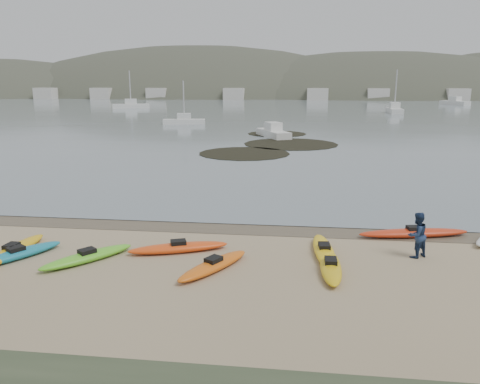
# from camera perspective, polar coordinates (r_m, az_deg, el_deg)

# --- Properties ---
(ground) EXTENTS (600.00, 600.00, 0.00)m
(ground) POSITION_cam_1_polar(r_m,az_deg,el_deg) (20.81, 0.00, -4.02)
(ground) COLOR tan
(ground) RESTS_ON ground
(wet_sand) EXTENTS (60.00, 60.00, 0.00)m
(wet_sand) POSITION_cam_1_polar(r_m,az_deg,el_deg) (20.52, -0.10, -4.26)
(wet_sand) COLOR brown
(wet_sand) RESTS_ON ground
(water) EXTENTS (1200.00, 1200.00, 0.00)m
(water) POSITION_cam_1_polar(r_m,az_deg,el_deg) (319.79, 6.56, 12.11)
(water) COLOR slate
(water) RESTS_ON ground
(kayaks) EXTENTS (22.12, 8.79, 0.34)m
(kayaks) POSITION_cam_1_polar(r_m,az_deg,el_deg) (17.18, -4.06, -7.26)
(kayaks) COLOR #E9B313
(kayaks) RESTS_ON ground
(person_east) EXTENTS (1.03, 0.98, 1.67)m
(person_east) POSITION_cam_1_polar(r_m,az_deg,el_deg) (17.99, 20.77, -4.92)
(person_east) COLOR navy
(person_east) RESTS_ON ground
(kelp_mats) EXTENTS (12.72, 23.72, 0.04)m
(kelp_mats) POSITION_cam_1_polar(r_m,az_deg,el_deg) (47.95, 4.18, 5.88)
(kelp_mats) COLOR black
(kelp_mats) RESTS_ON water
(moored_boats) EXTENTS (89.18, 89.71, 1.23)m
(moored_boats) POSITION_cam_1_polar(r_m,az_deg,el_deg) (103.62, 9.71, 10.00)
(moored_boats) COLOR silver
(moored_boats) RESTS_ON ground
(far_hills) EXTENTS (550.00, 135.00, 80.00)m
(far_hills) POSITION_cam_1_polar(r_m,az_deg,el_deg) (218.00, 16.70, 6.93)
(far_hills) COLOR #384235
(far_hills) RESTS_ON ground
(far_town) EXTENTS (199.00, 5.00, 4.00)m
(far_town) POSITION_cam_1_polar(r_m,az_deg,el_deg) (164.81, 8.27, 11.71)
(far_town) COLOR beige
(far_town) RESTS_ON ground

